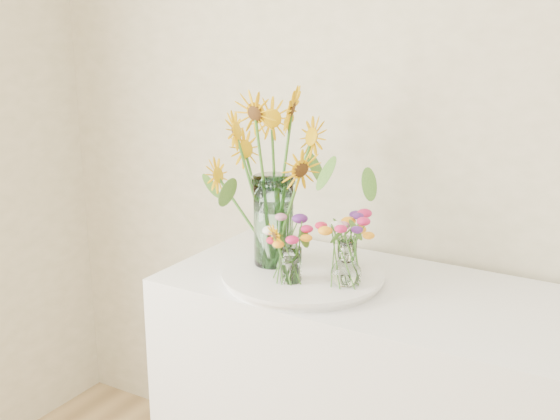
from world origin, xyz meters
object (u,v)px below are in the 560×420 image
object	(u,v)px
small_vase_a	(291,266)
mason_jar	(273,221)
small_vase_c	(347,255)
small_vase_b	(346,265)
tray	(303,278)

from	to	relation	value
small_vase_a	mason_jar	bearing A→B (deg)	138.96
small_vase_a	small_vase_c	bearing A→B (deg)	60.81
small_vase_a	small_vase_c	xyz separation A→B (m)	(0.10, 0.17, -0.00)
small_vase_c	mason_jar	bearing A→B (deg)	-162.73
small_vase_b	small_vase_c	size ratio (longest dim) A/B	1.24
tray	small_vase_a	size ratio (longest dim) A/B	4.32
tray	mason_jar	xyz separation A→B (m)	(-0.12, 0.02, 0.15)
mason_jar	small_vase_b	size ratio (longest dim) A/B	2.21
small_vase_b	small_vase_c	xyz separation A→B (m)	(-0.05, 0.11, -0.01)
tray	small_vase_b	size ratio (longest dim) A/B	3.61
tray	mason_jar	size ratio (longest dim) A/B	1.63
small_vase_a	small_vase_b	world-z (taller)	small_vase_b
mason_jar	small_vase_c	xyz separation A→B (m)	(0.22, 0.07, -0.09)
tray	small_vase_a	xyz separation A→B (m)	(0.01, -0.08, 0.07)
mason_jar	small_vase_a	bearing A→B (deg)	-41.04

